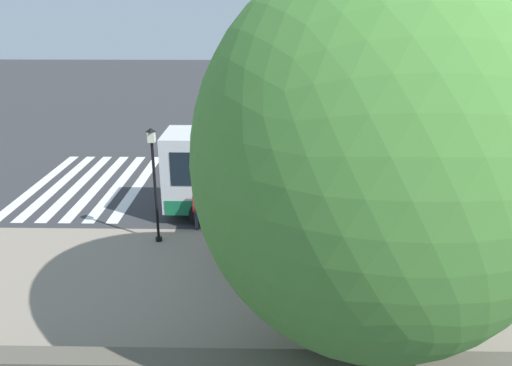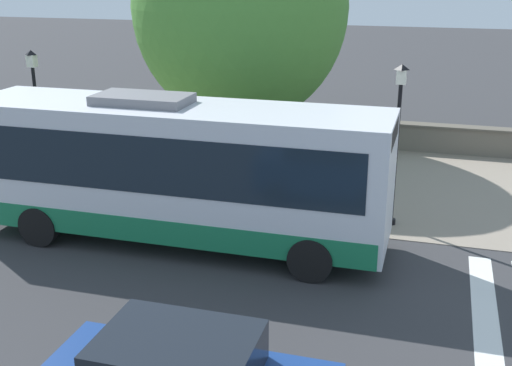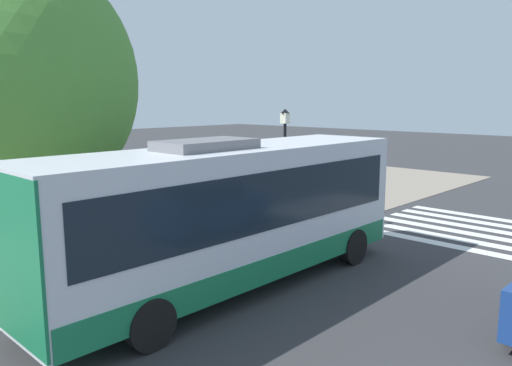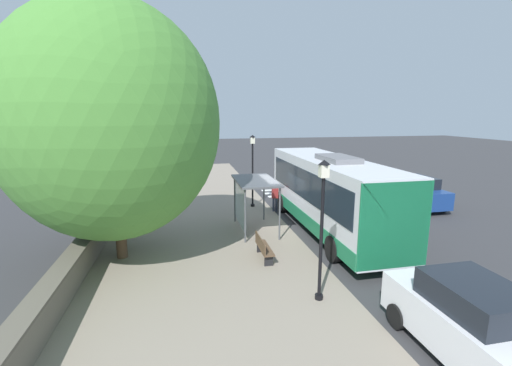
{
  "view_description": "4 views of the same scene",
  "coord_description": "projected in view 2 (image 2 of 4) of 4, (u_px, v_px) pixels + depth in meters",
  "views": [
    {
      "loc": [
        -17.36,
        0.09,
        8.24
      ],
      "look_at": [
        -0.3,
        0.41,
        2.04
      ],
      "focal_mm": 35.0,
      "sensor_mm": 36.0,
      "label": 1
    },
    {
      "loc": [
        15.18,
        4.9,
        6.55
      ],
      "look_at": [
        0.4,
        0.62,
        1.31
      ],
      "focal_mm": 45.0,
      "sensor_mm": 36.0,
      "label": 2
    },
    {
      "loc": [
        10.03,
        -9.09,
        4.52
      ],
      "look_at": [
        1.15,
        0.27,
        2.39
      ],
      "focal_mm": 35.0,
      "sensor_mm": 36.0,
      "label": 3
    },
    {
      "loc": [
        -4.88,
        -15.36,
        5.45
      ],
      "look_at": [
        -1.17,
        2.14,
        1.81
      ],
      "focal_mm": 24.0,
      "sensor_mm": 36.0,
      "label": 4
    }
  ],
  "objects": [
    {
      "name": "street_lamp_far",
      "position": [
        37.0,
        108.0,
        19.15
      ],
      "size": [
        0.28,
        0.28,
        4.21
      ],
      "color": "black",
      "rests_on": "ground"
    },
    {
      "name": "bench",
      "position": [
        151.0,
        172.0,
        19.86
      ],
      "size": [
        0.4,
        1.61,
        0.88
      ],
      "color": "brown",
      "rests_on": "ground"
    },
    {
      "name": "street_lamp_near",
      "position": [
        397.0,
        133.0,
        16.25
      ],
      "size": [
        0.28,
        0.28,
        4.25
      ],
      "color": "black",
      "rests_on": "ground"
    },
    {
      "name": "stone_wall",
      "position": [
        305.0,
        129.0,
        24.81
      ],
      "size": [
        0.6,
        20.0,
        1.03
      ],
      "color": "#6B6356",
      "rests_on": "ground"
    },
    {
      "name": "ground_plane",
      "position": [
        238.0,
        222.0,
        17.21
      ],
      "size": [
        120.0,
        120.0,
        0.0
      ],
      "primitive_type": "plane",
      "color": "#353538",
      "rests_on": "ground"
    },
    {
      "name": "pedestrian",
      "position": [
        339.0,
        199.0,
        16.15
      ],
      "size": [
        0.34,
        0.22,
        1.64
      ],
      "color": "#2D3347",
      "rests_on": "ground"
    },
    {
      "name": "bus_shelter",
      "position": [
        251.0,
        131.0,
        18.28
      ],
      "size": [
        1.81,
        3.28,
        2.45
      ],
      "color": "#515459",
      "rests_on": "ground"
    },
    {
      "name": "shade_tree",
      "position": [
        240.0,
        7.0,
        22.82
      ],
      "size": [
        7.7,
        7.7,
        9.38
      ],
      "color": "brown",
      "rests_on": "ground"
    },
    {
      "name": "bus",
      "position": [
        175.0,
        169.0,
        15.43
      ],
      "size": [
        2.61,
        10.23,
        3.66
      ],
      "color": "silver",
      "rests_on": "ground"
    },
    {
      "name": "sidewalk_plaza",
      "position": [
        279.0,
        173.0,
        21.29
      ],
      "size": [
        9.0,
        44.0,
        0.02
      ],
      "color": "gray",
      "rests_on": "ground"
    }
  ]
}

